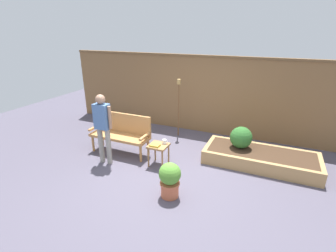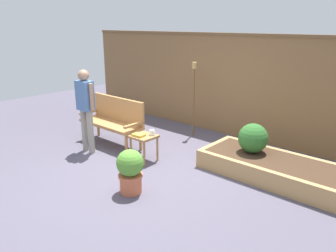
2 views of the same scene
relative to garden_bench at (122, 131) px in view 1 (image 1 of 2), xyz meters
name	(u,v)px [view 1 (image 1 of 2)]	position (x,y,z in m)	size (l,w,h in m)	color
ground_plane	(165,174)	(1.38, -0.54, -0.54)	(14.00, 14.00, 0.00)	#514C5B
fence_back	(203,94)	(1.38, 2.06, 0.55)	(8.40, 0.14, 2.16)	brown
garden_bench	(122,131)	(0.00, 0.00, 0.00)	(1.44, 0.48, 0.94)	#B77F47
side_table	(159,148)	(1.09, -0.24, -0.15)	(0.40, 0.40, 0.48)	#9E7042
cup_on_table	(165,142)	(1.18, -0.13, -0.02)	(0.13, 0.09, 0.09)	white
book_on_table	(155,145)	(1.04, -0.32, -0.05)	(0.21, 0.15, 0.04)	gold
potted_boxwood	(170,179)	(1.75, -1.16, -0.19)	(0.39, 0.39, 0.65)	#C66642
raised_planter_bed	(260,158)	(3.12, 0.68, -0.39)	(2.40, 1.00, 0.30)	#AD8451
shrub_near_bench	(241,137)	(2.66, 0.73, 0.00)	(0.49, 0.49, 0.49)	brown
tiki_torch	(179,97)	(0.87, 1.46, 0.55)	(0.10, 0.10, 1.58)	brown
person_by_bench	(103,123)	(-0.03, -0.62, 0.39)	(0.47, 0.20, 1.56)	gray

